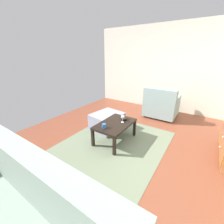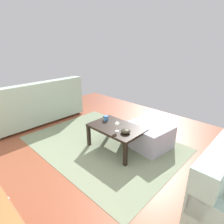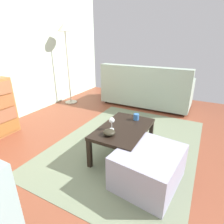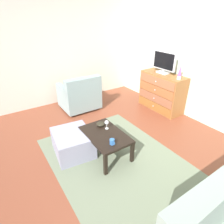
{
  "view_description": "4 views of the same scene",
  "coord_description": "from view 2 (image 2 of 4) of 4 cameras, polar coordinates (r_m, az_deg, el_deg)",
  "views": [
    {
      "loc": [
        2.15,
        1.17,
        1.7
      ],
      "look_at": [
        0.21,
        -0.14,
        0.76
      ],
      "focal_mm": 23.17,
      "sensor_mm": 36.0,
      "label": 1
    },
    {
      "loc": [
        -1.89,
        1.75,
        1.72
      ],
      "look_at": [
        -0.16,
        -0.05,
        0.74
      ],
      "focal_mm": 29.56,
      "sensor_mm": 36.0,
      "label": 2
    },
    {
      "loc": [
        -1.97,
        -1.08,
        1.45
      ],
      "look_at": [
        0.17,
        0.04,
        0.47
      ],
      "focal_mm": 29.37,
      "sensor_mm": 36.0,
      "label": 3
    },
    {
      "loc": [
        2.13,
        -1.59,
        2.16
      ],
      "look_at": [
        -0.24,
        0.0,
        0.66
      ],
      "focal_mm": 30.37,
      "sensor_mm": 36.0,
      "label": 4
    }
  ],
  "objects": [
    {
      "name": "ground_plane",
      "position": [
        3.11,
        -2.93,
        -12.79
      ],
      "size": [
        5.78,
        4.73,
        0.05
      ],
      "primitive_type": "cube",
      "color": "brown"
    },
    {
      "name": "area_rug",
      "position": [
        3.33,
        -2.82,
        -9.64
      ],
      "size": [
        2.6,
        1.9,
        0.01
      ],
      "primitive_type": "cube",
      "color": "#68735B",
      "rests_on": "ground_plane"
    },
    {
      "name": "wine_glass",
      "position": [
        2.81,
        1.62,
        -3.8
      ],
      "size": [
        0.07,
        0.07,
        0.16
      ],
      "color": "silver",
      "rests_on": "coffee_table"
    },
    {
      "name": "mug",
      "position": [
        3.21,
        -1.87,
        -1.92
      ],
      "size": [
        0.11,
        0.08,
        0.08
      ],
      "color": "#2F609F",
      "rests_on": "coffee_table"
    },
    {
      "name": "coffee_table",
      "position": [
        3.03,
        1.32,
        -5.4
      ],
      "size": [
        0.88,
        0.56,
        0.41
      ],
      "color": "black",
      "rests_on": "ground_plane"
    },
    {
      "name": "ottoman",
      "position": [
        3.24,
        11.07,
        -7.1
      ],
      "size": [
        0.77,
        0.68,
        0.39
      ],
      "primitive_type": "cube",
      "rotation": [
        0.0,
        0.0,
        -0.12
      ],
      "color": "#898AA0",
      "rests_on": "ground_plane"
    },
    {
      "name": "couch_large",
      "position": [
        4.41,
        -22.13,
        1.66
      ],
      "size": [
        0.85,
        1.95,
        0.92
      ],
      "color": "#332319",
      "rests_on": "ground_plane"
    },
    {
      "name": "bowl_decorative",
      "position": [
        2.8,
        4.25,
        -5.92
      ],
      "size": [
        0.15,
        0.15,
        0.07
      ],
      "primitive_type": "ellipsoid",
      "color": "black",
      "rests_on": "coffee_table"
    }
  ]
}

